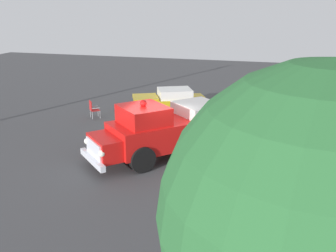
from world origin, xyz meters
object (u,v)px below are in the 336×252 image
object	(u,v)px
oak_tree_left	(317,223)
traffic_cone	(245,176)
lawn_chair_by_car	(93,108)
parked_pickup	(321,183)
vintage_fire_truck	(163,129)
spectator_seated	(222,121)
lawn_chair_near_truck	(224,123)
lawn_chair_spare	(239,177)
classic_hot_rod	(169,101)

from	to	relation	value
oak_tree_left	traffic_cone	distance (m)	9.85
lawn_chair_by_car	oak_tree_left	distance (m)	18.69
parked_pickup	lawn_chair_by_car	size ratio (longest dim) A/B	5.02
vintage_fire_truck	spectator_seated	bearing A→B (deg)	150.34
oak_tree_left	lawn_chair_by_car	bearing A→B (deg)	-145.50
lawn_chair_near_truck	oak_tree_left	xyz separation A→B (m)	(14.34, 2.85, 3.41)
parked_pickup	lawn_chair_spare	distance (m)	2.63
vintage_fire_truck	lawn_chair_by_car	distance (m)	7.03
lawn_chair_spare	spectator_seated	distance (m)	6.19
parked_pickup	lawn_chair_by_car	bearing A→B (deg)	-123.16
lawn_chair_near_truck	parked_pickup	bearing A→B (deg)	30.31
vintage_fire_truck	parked_pickup	size ratio (longest dim) A/B	1.14
lawn_chair_near_truck	lawn_chair_by_car	xyz separation A→B (m)	(-0.80, -7.55, 0.00)
lawn_chair_near_truck	oak_tree_left	distance (m)	15.02
vintage_fire_truck	lawn_chair_near_truck	size ratio (longest dim) A/B	5.70
spectator_seated	lawn_chair_spare	bearing A→B (deg)	13.82
lawn_chair_near_truck	traffic_cone	xyz separation A→B (m)	(5.32, 1.50, -0.28)
lawn_chair_near_truck	spectator_seated	bearing A→B (deg)	-47.29
vintage_fire_truck	oak_tree_left	size ratio (longest dim) A/B	1.01
classic_hot_rod	traffic_cone	size ratio (longest dim) A/B	7.45
lawn_chair_by_car	spectator_seated	bearing A→B (deg)	83.21
oak_tree_left	parked_pickup	bearing A→B (deg)	172.11
lawn_chair_by_car	lawn_chair_spare	bearing A→B (deg)	52.33
vintage_fire_truck	lawn_chair_near_truck	bearing A→B (deg)	149.79
parked_pickup	lawn_chair_spare	xyz separation A→B (m)	(-0.59, -2.53, -0.40)
lawn_chair_by_car	vintage_fire_truck	bearing A→B (deg)	51.34
lawn_chair_near_truck	traffic_cone	world-z (taller)	lawn_chair_near_truck
spectator_seated	lawn_chair_near_truck	bearing A→B (deg)	132.71
parked_pickup	oak_tree_left	xyz separation A→B (m)	(7.65, -1.06, 3.01)
classic_hot_rod	lawn_chair_by_car	xyz separation A→B (m)	(2.17, -3.89, -0.16)
vintage_fire_truck	spectator_seated	distance (m)	4.05
lawn_chair_near_truck	lawn_chair_spare	world-z (taller)	same
vintage_fire_truck	classic_hot_rod	bearing A→B (deg)	-166.42
oak_tree_left	vintage_fire_truck	bearing A→B (deg)	-155.37
vintage_fire_truck	classic_hot_rod	world-z (taller)	vintage_fire_truck
vintage_fire_truck	lawn_chair_near_truck	world-z (taller)	vintage_fire_truck
lawn_chair_near_truck	lawn_chair_spare	distance (m)	6.26
vintage_fire_truck	lawn_chair_by_car	xyz separation A→B (m)	(-4.38, -5.47, -0.61)
classic_hot_rod	oak_tree_left	xyz separation A→B (m)	(17.31, 6.52, 3.26)
lawn_chair_spare	oak_tree_left	distance (m)	9.04
traffic_cone	classic_hot_rod	bearing A→B (deg)	-148.05
traffic_cone	lawn_chair_near_truck	bearing A→B (deg)	-164.21
lawn_chair_spare	traffic_cone	bearing A→B (deg)	171.25
parked_pickup	lawn_chair_near_truck	bearing A→B (deg)	-149.69
spectator_seated	classic_hot_rod	bearing A→B (deg)	-130.60
parked_pickup	vintage_fire_truck	bearing A→B (deg)	-117.47
lawn_chair_spare	vintage_fire_truck	bearing A→B (deg)	-126.07
classic_hot_rod	lawn_chair_by_car	world-z (taller)	classic_hot_rod
classic_hot_rod	spectator_seated	xyz separation A→B (m)	(3.06, 3.57, -0.05)
lawn_chair_by_car	classic_hot_rod	bearing A→B (deg)	119.16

